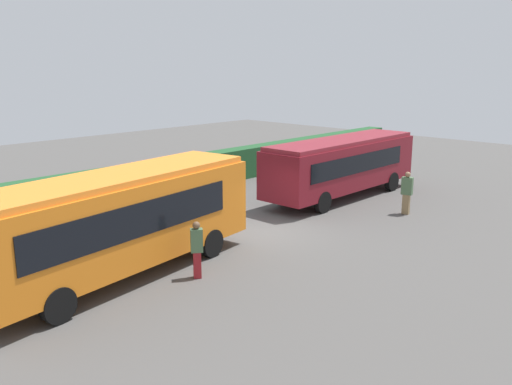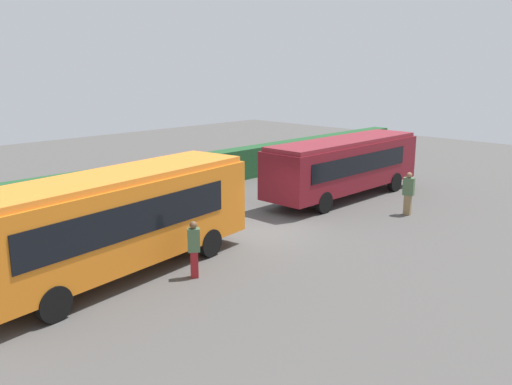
{
  "view_description": "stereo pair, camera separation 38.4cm",
  "coord_description": "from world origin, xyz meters",
  "px_view_note": "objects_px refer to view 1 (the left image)",
  "views": [
    {
      "loc": [
        -15.81,
        -14.26,
        6.65
      ],
      "look_at": [
        0.16,
        0.69,
        1.5
      ],
      "focal_mm": 38.75,
      "sensor_mm": 36.0,
      "label": 1
    },
    {
      "loc": [
        -15.55,
        -14.54,
        6.65
      ],
      "look_at": [
        0.16,
        0.69,
        1.5
      ],
      "focal_mm": 38.75,
      "sensor_mm": 36.0,
      "label": 2
    }
  ],
  "objects_px": {
    "person_left": "(37,233)",
    "person_right": "(407,192)",
    "bus_maroon": "(342,164)",
    "person_far": "(289,172)",
    "bus_orange": "(118,219)",
    "person_center": "(197,248)"
  },
  "relations": [
    {
      "from": "person_right",
      "to": "person_left",
      "type": "bearing_deg",
      "value": 144.19
    },
    {
      "from": "person_left",
      "to": "person_far",
      "type": "bearing_deg",
      "value": -160.5
    },
    {
      "from": "person_right",
      "to": "person_far",
      "type": "xyz_separation_m",
      "value": [
        0.22,
        7.04,
        -0.08
      ]
    },
    {
      "from": "bus_maroon",
      "to": "bus_orange",
      "type": "bearing_deg",
      "value": -175.45
    },
    {
      "from": "person_left",
      "to": "person_right",
      "type": "xyz_separation_m",
      "value": [
        14.13,
        -6.23,
        0.02
      ]
    },
    {
      "from": "person_center",
      "to": "person_far",
      "type": "bearing_deg",
      "value": 154.17
    },
    {
      "from": "person_right",
      "to": "person_center",
      "type": "bearing_deg",
      "value": 162.43
    },
    {
      "from": "bus_maroon",
      "to": "person_left",
      "type": "xyz_separation_m",
      "value": [
        -14.8,
        2.26,
        -0.72
      ]
    },
    {
      "from": "person_left",
      "to": "person_right",
      "type": "distance_m",
      "value": 15.45
    },
    {
      "from": "bus_orange",
      "to": "person_right",
      "type": "bearing_deg",
      "value": -20.54
    },
    {
      "from": "bus_orange",
      "to": "person_left",
      "type": "relative_size",
      "value": 5.49
    },
    {
      "from": "person_center",
      "to": "person_left",
      "type": "bearing_deg",
      "value": -114.88
    },
    {
      "from": "bus_maroon",
      "to": "person_left",
      "type": "height_order",
      "value": "bus_maroon"
    },
    {
      "from": "bus_maroon",
      "to": "person_left",
      "type": "relative_size",
      "value": 5.31
    },
    {
      "from": "person_left",
      "to": "person_center",
      "type": "distance_m",
      "value": 5.8
    },
    {
      "from": "person_center",
      "to": "person_far",
      "type": "xyz_separation_m",
      "value": [
        11.63,
        5.93,
        -0.04
      ]
    },
    {
      "from": "bus_orange",
      "to": "person_right",
      "type": "xyz_separation_m",
      "value": [
        13.03,
        -2.94,
        -0.88
      ]
    },
    {
      "from": "person_far",
      "to": "person_left",
      "type": "bearing_deg",
      "value": 165.27
    },
    {
      "from": "bus_orange",
      "to": "person_left",
      "type": "distance_m",
      "value": 3.59
    },
    {
      "from": "person_center",
      "to": "person_right",
      "type": "height_order",
      "value": "person_right"
    },
    {
      "from": "bus_maroon",
      "to": "person_right",
      "type": "bearing_deg",
      "value": -99.28
    },
    {
      "from": "bus_maroon",
      "to": "person_far",
      "type": "height_order",
      "value": "bus_maroon"
    }
  ]
}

